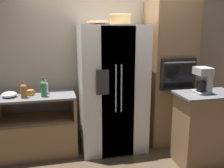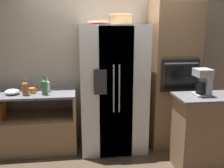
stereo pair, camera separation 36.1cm
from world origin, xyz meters
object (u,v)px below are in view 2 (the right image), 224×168
(wicker_basket, at_px, (121,19))
(coffee_maker, at_px, (204,81))
(bottle_tall, at_px, (25,88))
(fruit_bowl, at_px, (99,22))
(bottle_short, at_px, (48,86))
(wall_oven, at_px, (172,75))
(refrigerator, at_px, (113,89))
(bottle_wide, at_px, (44,86))
(mug, at_px, (32,91))
(mixing_bowl, at_px, (12,92))

(wicker_basket, xyz_separation_m, coffee_maker, (0.92, -0.77, -0.77))
(bottle_tall, bearing_deg, fruit_bowl, 1.20)
(wicker_basket, relative_size, bottle_short, 1.52)
(wall_oven, xyz_separation_m, bottle_tall, (-2.17, -0.13, -0.11))
(refrigerator, bearing_deg, bottle_short, 175.22)
(bottle_wide, bearing_deg, wicker_basket, 6.13)
(bottle_short, bearing_deg, bottle_wide, -98.79)
(wicker_basket, distance_m, mug, 1.65)
(fruit_bowl, height_order, bottle_tall, fruit_bowl)
(refrigerator, distance_m, coffee_maker, 1.30)
(fruit_bowl, distance_m, mixing_bowl, 1.57)
(coffee_maker, bearing_deg, wicker_basket, 139.94)
(fruit_bowl, distance_m, bottle_wide, 1.18)
(bottle_tall, bearing_deg, wall_oven, 3.32)
(mixing_bowl, bearing_deg, bottle_short, 8.95)
(bottle_wide, xyz_separation_m, mug, (-0.19, 0.10, -0.08))
(mixing_bowl, bearing_deg, refrigerator, -0.13)
(refrigerator, bearing_deg, fruit_bowl, -166.37)
(refrigerator, xyz_separation_m, fruit_bowl, (-0.21, -0.05, 0.96))
(refrigerator, bearing_deg, bottle_wide, -175.65)
(refrigerator, relative_size, mixing_bowl, 9.24)
(wicker_basket, xyz_separation_m, fruit_bowl, (-0.33, -0.09, -0.05))
(wall_oven, bearing_deg, wicker_basket, -179.28)
(refrigerator, relative_size, bottle_wide, 6.98)
(bottle_wide, xyz_separation_m, mixing_bowl, (-0.46, 0.08, -0.08))
(wall_oven, height_order, bottle_wide, wall_oven)
(refrigerator, height_order, bottle_short, refrigerator)
(mug, bearing_deg, wall_oven, 0.74)
(bottle_short, bearing_deg, mug, -166.00)
(bottle_wide, xyz_separation_m, coffee_maker, (2.03, -0.65, 0.16))
(bottle_short, height_order, coffee_maker, coffee_maker)
(bottle_short, relative_size, coffee_maker, 0.62)
(fruit_bowl, relative_size, mug, 2.60)
(mixing_bowl, bearing_deg, wall_oven, 1.24)
(fruit_bowl, xyz_separation_m, coffee_maker, (1.25, -0.68, -0.72))
(wicker_basket, bearing_deg, wall_oven, 0.72)
(wicker_basket, relative_size, mixing_bowl, 1.57)
(wall_oven, distance_m, mixing_bowl, 2.38)
(mug, bearing_deg, refrigerator, -1.34)
(wall_oven, bearing_deg, fruit_bowl, -174.74)
(refrigerator, xyz_separation_m, coffee_maker, (1.05, -0.73, 0.25))
(wicker_basket, bearing_deg, bottle_tall, -175.17)
(wall_oven, relative_size, bottle_short, 10.63)
(wicker_basket, relative_size, coffee_maker, 0.94)
(fruit_bowl, xyz_separation_m, mixing_bowl, (-1.24, 0.05, -0.96))
(bottle_wide, relative_size, mixing_bowl, 1.32)
(bottle_short, height_order, mixing_bowl, bottle_short)
(wicker_basket, relative_size, mug, 2.68)
(wicker_basket, xyz_separation_m, bottle_short, (-1.09, 0.04, -0.96))
(wall_oven, height_order, coffee_maker, wall_oven)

